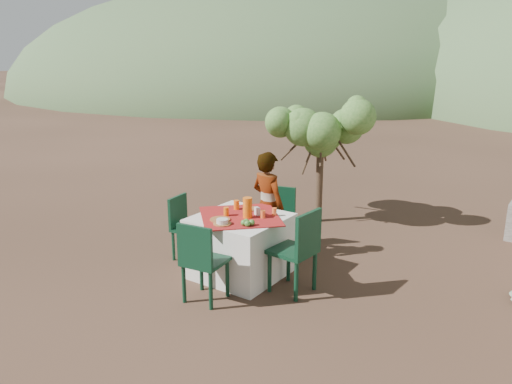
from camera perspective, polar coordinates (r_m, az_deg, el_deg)
ground at (r=6.14m, az=-0.77°, el=-10.13°), size 160.00×160.00×0.00m
table at (r=6.18m, az=-1.81°, el=-6.10°), size 1.30×1.30×0.76m
chair_far at (r=6.97m, az=2.65°, el=-2.67°), size 0.48×0.48×0.87m
chair_near at (r=5.47m, az=-6.29°, el=-7.61°), size 0.48×0.48×0.93m
chair_left at (r=6.71m, az=-8.14°, el=-3.66°), size 0.44×0.44×0.85m
chair_right at (r=5.66m, az=4.93°, el=-6.37°), size 0.49×0.49×0.99m
person at (r=6.59m, az=1.36°, el=-1.54°), size 0.59×0.45×1.44m
shrub_tree at (r=7.98m, az=7.96°, el=6.40°), size 1.52×1.49×1.79m
hill_near_left at (r=40.59m, az=3.09°, el=11.68°), size 40.00×40.00×16.00m
plate_far at (r=6.29m, az=-0.64°, el=-1.94°), size 0.20×0.20×0.01m
plate_near at (r=5.91m, az=-4.12°, el=-3.15°), size 0.24×0.24×0.01m
glass_far at (r=6.29m, az=-2.24°, el=-1.47°), size 0.07×0.07×0.12m
glass_near at (r=6.05m, az=-3.42°, el=-2.24°), size 0.06×0.06×0.10m
juice_pitcher at (r=5.95m, az=-0.97°, el=-1.79°), size 0.11×0.11×0.25m
bowl_plate at (r=5.77m, az=-3.87°, el=-3.63°), size 0.22×0.22×0.01m
white_bowl at (r=5.76m, az=-3.88°, el=-3.33°), size 0.14×0.14×0.05m
jar_left at (r=5.96m, az=0.79°, el=-2.54°), size 0.06×0.06×0.09m
jar_right at (r=6.07m, az=2.11°, el=-2.24°), size 0.06×0.06×0.09m
napkin_holder at (r=6.07m, az=0.14°, el=-2.19°), size 0.09×0.07×0.10m
fruit_cluster at (r=5.70m, az=-1.00°, el=-3.52°), size 0.14×0.13×0.07m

